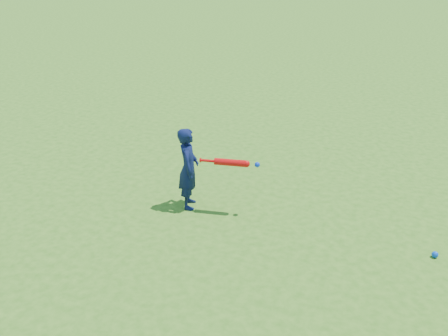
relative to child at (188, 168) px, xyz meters
The scene contains 4 objects.
ground 0.79m from the child, 91.59° to the left, with size 80.00×80.00×0.00m, color #376E1A.
child is the anchor object (origin of this frame).
ground_ball_blue 3.32m from the child, ahead, with size 0.08×0.08×0.08m, color blue.
bat_swing 0.66m from the child, ahead, with size 0.80×0.25×0.09m.
Camera 1 is at (3.05, -6.01, 3.47)m, focal length 40.00 mm.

